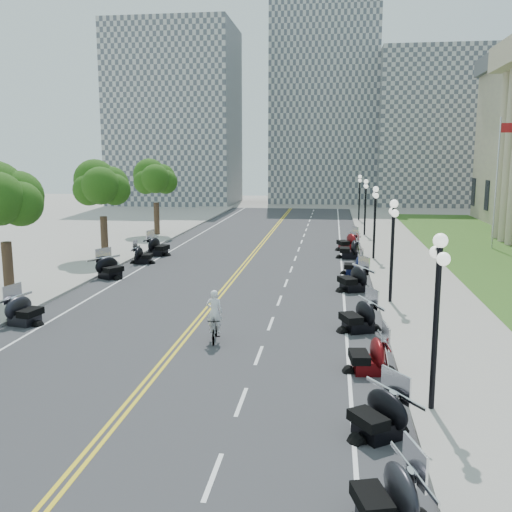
{
  "coord_description": "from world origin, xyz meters",
  "views": [
    {
      "loc": [
        5.73,
        -23.53,
        7.12
      ],
      "look_at": [
        1.83,
        5.35,
        2.0
      ],
      "focal_mm": 40.0,
      "sensor_mm": 36.0,
      "label": 1
    }
  ],
  "objects_px": {
    "flagpole": "(496,184)",
    "motorcycle_n_3": "(378,412)",
    "bicycle": "(215,329)",
    "cyclist_rider": "(214,295)"
  },
  "relations": [
    {
      "from": "flagpole",
      "to": "bicycle",
      "type": "relative_size",
      "value": 6.06
    },
    {
      "from": "motorcycle_n_3",
      "to": "bicycle",
      "type": "height_order",
      "value": "motorcycle_n_3"
    },
    {
      "from": "motorcycle_n_3",
      "to": "cyclist_rider",
      "type": "relative_size",
      "value": 1.12
    },
    {
      "from": "flagpole",
      "to": "motorcycle_n_3",
      "type": "relative_size",
      "value": 5.18
    },
    {
      "from": "bicycle",
      "to": "cyclist_rider",
      "type": "xyz_separation_m",
      "value": [
        0.0,
        0.0,
        1.35
      ]
    },
    {
      "from": "flagpole",
      "to": "bicycle",
      "type": "bearing_deg",
      "value": -124.08
    },
    {
      "from": "bicycle",
      "to": "cyclist_rider",
      "type": "bearing_deg",
      "value": 0.0
    },
    {
      "from": "flagpole",
      "to": "bicycle",
      "type": "distance_m",
      "value": 30.14
    },
    {
      "from": "cyclist_rider",
      "to": "bicycle",
      "type": "bearing_deg",
      "value": -0.0
    },
    {
      "from": "flagpole",
      "to": "motorcycle_n_3",
      "type": "distance_m",
      "value": 33.73
    }
  ]
}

